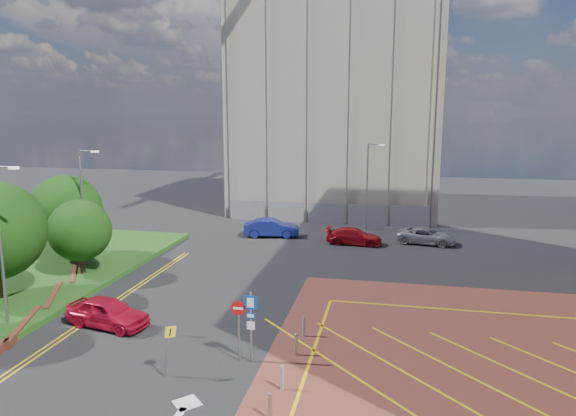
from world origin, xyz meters
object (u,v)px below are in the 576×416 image
(lamp_left_near, at_px, (1,239))
(car_red_left, at_px, (108,312))
(tree_c, at_px, (80,230))
(car_blue_back, at_px, (271,228))
(lamp_left_far, at_px, (83,202))
(sign_cluster, at_px, (246,320))
(lamp_back, at_px, (368,183))
(car_red_back, at_px, (354,236))
(warning_sign, at_px, (168,345))
(tree_d, at_px, (66,210))
(car_silver_back, at_px, (426,236))

(lamp_left_near, xyz_separation_m, car_red_left, (4.75, 1.22, -3.91))
(tree_c, bearing_deg, car_blue_back, 54.80)
(lamp_left_near, distance_m, lamp_left_far, 10.20)
(sign_cluster, bearing_deg, lamp_left_far, 143.18)
(lamp_left_near, relative_size, car_red_left, 1.82)
(lamp_back, bearing_deg, car_red_back, -97.66)
(warning_sign, bearing_deg, sign_cluster, 34.73)
(car_red_left, bearing_deg, warning_sign, -117.52)
(tree_d, height_order, car_red_left, tree_d)
(tree_d, relative_size, car_red_left, 1.38)
(tree_d, xyz_separation_m, sign_cluster, (16.80, -12.02, -1.92))
(sign_cluster, bearing_deg, tree_d, 144.42)
(lamp_left_near, bearing_deg, tree_d, 110.35)
(tree_d, bearing_deg, lamp_left_far, -25.68)
(tree_d, height_order, car_red_back, tree_d)
(tree_c, bearing_deg, lamp_left_near, -82.31)
(tree_c, distance_m, lamp_left_far, 2.65)
(car_blue_back, relative_size, car_silver_back, 1.01)
(lamp_left_near, height_order, warning_sign, lamp_left_near)
(lamp_left_near, height_order, sign_cluster, lamp_left_near)
(tree_d, relative_size, car_silver_back, 1.28)
(tree_d, distance_m, lamp_back, 25.47)
(tree_c, bearing_deg, warning_sign, -44.73)
(warning_sign, bearing_deg, car_red_left, 141.46)
(lamp_left_near, distance_m, car_blue_back, 23.44)
(tree_d, height_order, lamp_back, lamp_back)
(tree_c, height_order, lamp_left_near, lamp_left_near)
(tree_c, xyz_separation_m, warning_sign, (11.03, -10.93, -1.76))
(lamp_back, xyz_separation_m, car_blue_back, (-8.04, -4.48, -3.57))
(lamp_back, bearing_deg, warning_sign, -102.75)
(tree_c, bearing_deg, car_silver_back, 31.18)
(sign_cluster, bearing_deg, lamp_back, 82.03)
(car_red_back, bearing_deg, warning_sign, 168.99)
(lamp_back, distance_m, car_silver_back, 7.61)
(lamp_left_near, distance_m, car_red_left, 6.27)
(lamp_left_far, distance_m, car_red_back, 20.93)
(lamp_left_far, bearing_deg, tree_d, 154.32)
(car_red_back, xyz_separation_m, car_silver_back, (5.84, 1.35, -0.00))
(car_red_left, distance_m, car_silver_back, 26.52)
(sign_cluster, distance_m, car_red_back, 21.63)
(car_silver_back, bearing_deg, car_red_left, 149.93)
(sign_cluster, height_order, car_blue_back, sign_cluster)
(tree_c, bearing_deg, tree_d, 135.00)
(tree_d, distance_m, warning_sign, 19.92)
(lamp_left_near, relative_size, sign_cluster, 2.50)
(tree_d, distance_m, car_red_left, 13.54)
(lamp_left_near, height_order, car_red_left, lamp_left_near)
(tree_d, relative_size, lamp_left_near, 0.76)
(tree_c, bearing_deg, car_red_back, 36.32)
(car_red_back, bearing_deg, tree_c, 129.26)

